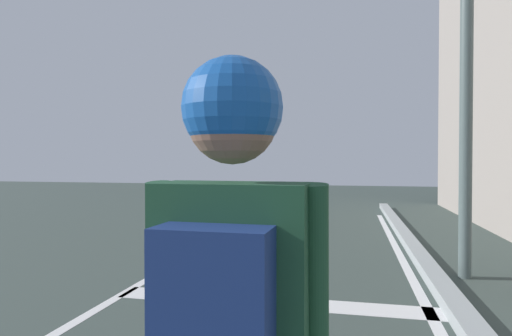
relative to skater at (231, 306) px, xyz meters
name	(u,v)px	position (x,y,z in m)	size (l,w,h in m)	color
stop_bar	(274,302)	(-0.52, 3.55, -1.17)	(3.48, 0.40, 0.01)	silver
lane_arrow_head	(282,321)	(-0.34, 3.04, -1.17)	(0.56, 0.44, 0.01)	silver
skater	(231,306)	(0.00, 0.00, 0.00)	(0.47, 0.63, 1.72)	#2A5160
traffic_signal_mast	(391,15)	(0.80, 5.05, 2.30)	(4.32, 0.34, 5.08)	#526261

